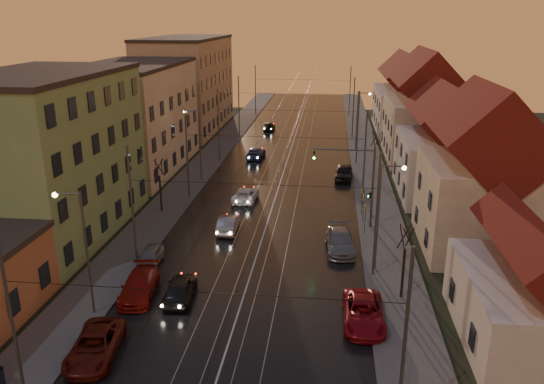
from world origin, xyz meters
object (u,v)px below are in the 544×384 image
(driving_car_3, at_px, (256,153))
(traffic_light_mast, at_px, (361,177))
(driving_car_2, at_px, (246,195))
(parked_left_3, at_px, (150,256))
(street_lamp_1, at_px, (383,206))
(driving_car_4, at_px, (269,126))
(street_lamp_2, at_px, (197,138))
(driving_car_0, at_px, (180,289))
(parked_left_2, at_px, (139,286))
(parked_right_0, at_px, (364,313))
(street_lamp_0, at_px, (81,241))
(street_lamp_3, at_px, (359,115))
(driving_car_1, at_px, (228,224))
(parked_right_2, at_px, (344,172))
(parked_left_1, at_px, (95,345))
(parked_right_1, at_px, (340,241))

(driving_car_3, bearing_deg, traffic_light_mast, 121.10)
(driving_car_2, height_order, parked_left_3, driving_car_2)
(street_lamp_1, height_order, driving_car_4, street_lamp_1)
(street_lamp_2, relative_size, driving_car_0, 1.85)
(parked_left_2, height_order, parked_right_0, parked_left_2)
(street_lamp_1, bearing_deg, parked_right_0, -101.78)
(street_lamp_1, distance_m, driving_car_3, 33.48)
(parked_left_2, bearing_deg, street_lamp_0, -139.60)
(street_lamp_3, xyz_separation_m, driving_car_0, (-13.13, -41.59, -4.15))
(traffic_light_mast, height_order, driving_car_3, traffic_light_mast)
(driving_car_3, height_order, driving_car_4, driving_car_3)
(parked_left_2, bearing_deg, driving_car_4, 80.73)
(driving_car_1, relative_size, parked_left_3, 1.14)
(traffic_light_mast, relative_size, driving_car_2, 1.58)
(street_lamp_0, relative_size, driving_car_0, 1.85)
(parked_left_3, relative_size, parked_right_2, 0.80)
(parked_left_1, relative_size, parked_left_2, 1.00)
(driving_car_2, bearing_deg, parked_left_3, 75.26)
(parked_right_2, bearing_deg, street_lamp_0, -113.89)
(street_lamp_2, distance_m, parked_left_1, 32.44)
(driving_car_3, relative_size, parked_right_1, 0.93)
(traffic_light_mast, bearing_deg, driving_car_2, 151.64)
(street_lamp_0, height_order, parked_left_2, street_lamp_0)
(driving_car_1, bearing_deg, street_lamp_2, -68.88)
(parked_right_1, bearing_deg, parked_right_2, 84.07)
(street_lamp_1, height_order, street_lamp_3, same)
(street_lamp_0, height_order, traffic_light_mast, street_lamp_0)
(driving_car_3, height_order, parked_left_1, driving_car_3)
(street_lamp_3, relative_size, driving_car_4, 2.00)
(driving_car_0, xyz_separation_m, driving_car_1, (0.95, 11.52, -0.04))
(street_lamp_3, height_order, driving_car_0, street_lamp_3)
(parked_left_1, relative_size, parked_right_1, 0.97)
(street_lamp_0, distance_m, traffic_light_mast, 23.42)
(street_lamp_1, relative_size, driving_car_0, 1.85)
(street_lamp_0, relative_size, driving_car_1, 1.90)
(driving_car_0, height_order, parked_right_1, parked_right_1)
(street_lamp_1, xyz_separation_m, parked_left_3, (-16.70, -0.89, -4.26))
(street_lamp_1, xyz_separation_m, street_lamp_2, (-18.21, 20.00, 0.00))
(parked_left_1, bearing_deg, parked_right_2, 61.30)
(street_lamp_0, height_order, parked_left_3, street_lamp_0)
(driving_car_3, bearing_deg, driving_car_2, 97.21)
(parked_right_0, bearing_deg, street_lamp_1, 77.95)
(driving_car_3, bearing_deg, parked_left_1, 89.03)
(driving_car_1, xyz_separation_m, parked_left_3, (-4.52, -6.82, -0.07))
(street_lamp_0, xyz_separation_m, driving_car_4, (4.66, 56.00, -4.20))
(driving_car_0, xyz_separation_m, driving_car_2, (1.19, 19.44, -0.11))
(parked_right_2, bearing_deg, parked_left_1, -107.88)
(street_lamp_0, bearing_deg, driving_car_3, 82.65)
(street_lamp_1, relative_size, street_lamp_3, 1.00)
(street_lamp_3, height_order, parked_left_1, street_lamp_3)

